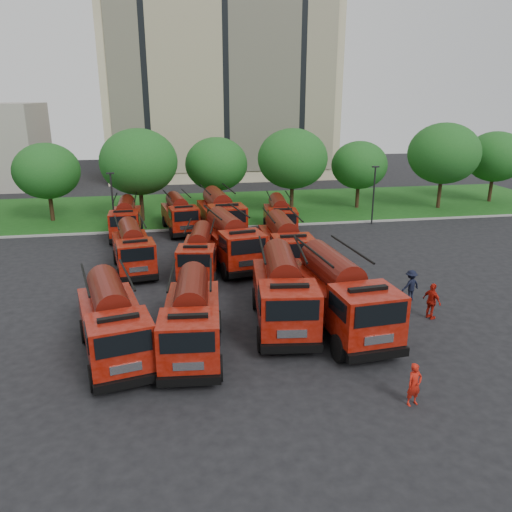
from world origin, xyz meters
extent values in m
plane|color=black|center=(0.00, 0.00, 0.00)|extent=(140.00, 140.00, 0.00)
cube|color=#144412|center=(0.00, 26.00, 0.06)|extent=(70.00, 16.00, 0.12)
cube|color=gray|center=(0.00, 17.90, 0.07)|extent=(70.00, 0.30, 0.14)
cube|color=beige|center=(2.00, 48.00, 12.50)|extent=(30.00, 14.00, 25.00)
cube|color=black|center=(2.00, 40.90, 12.50)|extent=(28.00, 0.15, 22.00)
cylinder|color=#382314|center=(-16.00, 23.00, 1.19)|extent=(0.36, 0.36, 2.38)
ellipsoid|color=#154B19|center=(-16.00, 23.00, 4.56)|extent=(5.71, 5.71, 4.86)
cylinder|color=#382314|center=(-8.00, 21.50, 1.40)|extent=(0.36, 0.36, 2.80)
ellipsoid|color=#154B19|center=(-8.00, 21.50, 5.36)|extent=(6.72, 6.72, 5.71)
cylinder|color=#382314|center=(-1.00, 24.00, 1.22)|extent=(0.36, 0.36, 2.45)
ellipsoid|color=#154B19|center=(-1.00, 24.00, 4.69)|extent=(5.88, 5.88, 5.00)
cylinder|color=#382314|center=(6.00, 22.50, 1.36)|extent=(0.36, 0.36, 2.73)
ellipsoid|color=#154B19|center=(6.00, 22.50, 5.23)|extent=(6.55, 6.55, 5.57)
cylinder|color=#382314|center=(13.00, 23.50, 1.14)|extent=(0.36, 0.36, 2.27)
ellipsoid|color=#154B19|center=(13.00, 23.50, 4.36)|extent=(5.46, 5.46, 4.64)
cylinder|color=#382314|center=(21.00, 22.00, 1.43)|extent=(0.36, 0.36, 2.87)
ellipsoid|color=#154B19|center=(21.00, 22.00, 5.49)|extent=(6.89, 6.89, 5.85)
cylinder|color=#382314|center=(28.00, 24.00, 1.26)|extent=(0.36, 0.36, 2.52)
ellipsoid|color=#154B19|center=(28.00, 24.00, 4.82)|extent=(6.05, 6.05, 5.14)
cylinder|color=black|center=(-10.00, 17.20, 2.50)|extent=(0.14, 0.14, 5.00)
cube|color=black|center=(-10.00, 17.20, 5.05)|extent=(0.60, 0.25, 0.12)
cylinder|color=black|center=(12.00, 17.20, 2.50)|extent=(0.14, 0.14, 5.00)
cube|color=black|center=(12.00, 17.20, 5.05)|extent=(0.60, 0.25, 0.12)
cube|color=black|center=(-8.15, -3.06, 0.64)|extent=(3.71, 7.20, 0.29)
cube|color=black|center=(-7.39, -6.46, 0.59)|extent=(2.45, 0.78, 0.34)
cube|color=maroon|center=(-7.64, -5.35, 1.74)|extent=(2.82, 2.63, 1.91)
cube|color=black|center=(-7.40, -6.43, 2.18)|extent=(2.02, 0.50, 0.83)
cube|color=maroon|center=(-8.39, -2.00, 1.42)|extent=(3.33, 4.93, 1.28)
cylinder|color=#4C0E08|center=(-8.39, -2.00, 2.47)|extent=(2.34, 4.34, 1.47)
cylinder|color=black|center=(-8.70, -5.79, 0.54)|extent=(0.57, 1.13, 1.08)
cylinder|color=black|center=(-6.49, -5.30, 0.54)|extent=(0.57, 1.13, 1.08)
cylinder|color=black|center=(-9.64, -1.58, 0.54)|extent=(0.57, 1.13, 1.08)
cylinder|color=black|center=(-7.44, -1.08, 0.54)|extent=(0.57, 1.13, 1.08)
cube|color=black|center=(-4.81, -3.25, 0.63)|extent=(2.83, 6.96, 0.29)
cube|color=black|center=(-5.11, -6.68, 0.58)|extent=(2.44, 0.46, 0.34)
cube|color=maroon|center=(-5.01, -5.57, 1.72)|extent=(2.56, 2.34, 1.89)
cube|color=black|center=(-5.11, -6.65, 2.16)|extent=(2.03, 0.23, 0.82)
cube|color=maroon|center=(-4.71, -2.19, 1.41)|extent=(2.76, 4.66, 1.26)
cylinder|color=#4C0E08|center=(-4.71, -2.19, 2.44)|extent=(1.81, 4.19, 1.46)
cylinder|color=black|center=(-6.14, -5.66, 0.53)|extent=(0.43, 1.09, 1.07)
cylinder|color=black|center=(-3.92, -5.86, 0.53)|extent=(0.43, 1.09, 1.07)
cylinder|color=black|center=(-5.76, -1.41, 0.53)|extent=(0.43, 1.09, 1.07)
cylinder|color=black|center=(-3.54, -1.61, 0.53)|extent=(0.43, 1.09, 1.07)
cube|color=black|center=(-0.26, -1.23, 0.69)|extent=(3.31, 7.65, 0.32)
cube|color=black|center=(-0.71, -4.96, 0.64)|extent=(2.66, 0.58, 0.37)
cube|color=maroon|center=(-0.56, -3.75, 1.88)|extent=(2.86, 2.62, 2.07)
cube|color=black|center=(-0.70, -4.93, 2.36)|extent=(2.22, 0.32, 0.90)
cube|color=maroon|center=(-0.12, -0.07, 1.54)|extent=(3.16, 5.15, 1.38)
cylinder|color=#4C0E08|center=(-0.12, -0.07, 2.66)|extent=(2.11, 4.61, 1.59)
cylinder|color=black|center=(-1.80, -3.82, 0.58)|extent=(0.51, 1.20, 1.17)
cylinder|color=black|center=(0.62, -4.11, 0.58)|extent=(0.51, 1.20, 1.17)
cylinder|color=black|center=(-1.24, 0.81, 0.58)|extent=(0.51, 1.20, 1.17)
cylinder|color=black|center=(1.18, 0.52, 0.58)|extent=(0.51, 1.20, 1.17)
cube|color=black|center=(2.32, -2.28, 0.71)|extent=(3.16, 7.85, 0.33)
cube|color=black|center=(2.65, -6.15, 0.66)|extent=(2.75, 0.51, 0.38)
cube|color=maroon|center=(2.54, -4.90, 1.94)|extent=(2.88, 2.63, 2.14)
cube|color=black|center=(2.65, -6.12, 2.44)|extent=(2.30, 0.25, 0.93)
cube|color=maroon|center=(2.21, -1.08, 1.59)|extent=(3.10, 5.25, 1.42)
cylinder|color=#4C0E08|center=(2.21, -1.08, 2.75)|extent=(2.03, 4.72, 1.64)
cylinder|color=black|center=(1.31, -5.22, 0.60)|extent=(0.48, 1.23, 1.20)
cylinder|color=black|center=(3.81, -5.01, 0.60)|extent=(0.48, 1.23, 1.20)
cylinder|color=black|center=(0.89, -0.42, 0.60)|extent=(0.48, 1.23, 1.20)
cylinder|color=black|center=(3.40, -0.21, 0.60)|extent=(0.48, 1.23, 1.20)
cube|color=black|center=(-7.99, 8.25, 0.59)|extent=(3.03, 6.57, 0.27)
cube|color=black|center=(-7.50, 5.08, 0.54)|extent=(2.27, 0.57, 0.32)
cube|color=maroon|center=(-7.66, 6.10, 1.60)|extent=(2.49, 2.31, 1.76)
cube|color=black|center=(-7.50, 5.10, 2.01)|extent=(1.88, 0.34, 0.77)
cube|color=maroon|center=(-8.15, 9.23, 1.31)|extent=(2.83, 4.45, 1.17)
cylinder|color=#4C0E08|center=(-8.15, 9.23, 2.27)|extent=(1.93, 3.96, 1.35)
cylinder|color=black|center=(-8.66, 5.77, 0.50)|extent=(0.47, 1.03, 0.99)
cylinder|color=black|center=(-6.60, 6.09, 0.50)|extent=(0.47, 1.03, 0.99)
cylinder|color=black|center=(-9.27, 9.69, 0.50)|extent=(0.47, 1.03, 0.99)
cylinder|color=black|center=(-7.22, 10.01, 0.50)|extent=(0.47, 1.03, 0.99)
cube|color=black|center=(-3.83, 6.64, 0.57)|extent=(2.97, 6.41, 0.26)
cube|color=black|center=(-4.32, 3.55, 0.53)|extent=(2.21, 0.57, 0.31)
cube|color=maroon|center=(-4.16, 4.55, 1.56)|extent=(2.44, 2.25, 1.72)
cube|color=black|center=(-4.32, 3.58, 1.96)|extent=(1.83, 0.34, 0.75)
cube|color=maroon|center=(-3.68, 7.60, 1.28)|extent=(2.77, 4.34, 1.14)
cylinder|color=#4C0E08|center=(-3.68, 7.60, 2.21)|extent=(1.89, 3.86, 1.32)
cylinder|color=black|center=(-5.19, 4.54, 0.48)|extent=(0.46, 1.01, 0.97)
cylinder|color=black|center=(-3.19, 4.22, 0.48)|extent=(0.46, 1.01, 0.97)
cylinder|color=black|center=(-4.58, 8.37, 0.48)|extent=(0.46, 1.01, 0.97)
cylinder|color=black|center=(-2.58, 8.05, 0.48)|extent=(0.46, 1.01, 0.97)
cube|color=black|center=(-1.64, 8.24, 0.67)|extent=(3.55, 7.48, 0.31)
cube|color=black|center=(-1.01, 4.65, 0.62)|extent=(2.57, 0.69, 0.36)
cube|color=maroon|center=(-1.22, 5.81, 1.82)|extent=(2.86, 2.65, 2.00)
cube|color=black|center=(-1.02, 4.68, 2.28)|extent=(2.13, 0.42, 0.87)
cube|color=maroon|center=(-1.83, 9.35, 1.49)|extent=(3.28, 5.08, 1.33)
cylinder|color=#4C0E08|center=(-1.83, 9.35, 2.58)|extent=(2.25, 4.51, 1.54)
cylinder|color=black|center=(-2.34, 5.41, 0.56)|extent=(0.55, 1.17, 1.13)
cylinder|color=black|center=(-0.02, 5.81, 0.56)|extent=(0.55, 1.17, 1.13)
cylinder|color=black|center=(-3.11, 9.86, 0.56)|extent=(0.55, 1.17, 1.13)
cylinder|color=black|center=(-0.79, 10.26, 0.56)|extent=(0.55, 1.17, 1.13)
cube|color=black|center=(1.76, 7.09, 0.65)|extent=(2.43, 7.01, 0.30)
cube|color=black|center=(1.69, 3.56, 0.60)|extent=(2.49, 0.30, 0.35)
cube|color=maroon|center=(1.71, 4.70, 1.77)|extent=(2.48, 2.24, 1.94)
cube|color=black|center=(1.69, 3.59, 2.21)|extent=(2.09, 0.09, 0.85)
cube|color=maroon|center=(1.78, 8.18, 1.44)|extent=(2.53, 4.63, 1.29)
cylinder|color=#4C0E08|center=(1.78, 8.18, 2.50)|extent=(1.58, 4.21, 1.49)
cylinder|color=black|center=(0.56, 4.53, 0.55)|extent=(0.37, 1.10, 1.09)
cylinder|color=black|center=(2.85, 4.48, 0.55)|extent=(0.37, 1.10, 1.09)
cylinder|color=black|center=(0.65, 8.90, 0.55)|extent=(0.37, 1.10, 1.09)
cylinder|color=black|center=(2.94, 8.86, 0.55)|extent=(0.37, 1.10, 1.09)
cube|color=black|center=(-9.03, 16.78, 0.58)|extent=(2.16, 6.31, 0.27)
cube|color=black|center=(-8.98, 13.60, 0.54)|extent=(2.24, 0.26, 0.31)
cube|color=maroon|center=(-9.00, 14.63, 1.59)|extent=(2.23, 2.01, 1.75)
cube|color=black|center=(-8.98, 13.63, 1.99)|extent=(1.88, 0.07, 0.76)
cube|color=maroon|center=(-9.05, 17.77, 1.30)|extent=(2.26, 4.16, 1.17)
cylinder|color=#4C0E08|center=(-9.05, 17.77, 2.25)|extent=(1.40, 3.79, 1.34)
cylinder|color=black|center=(-10.02, 14.43, 0.49)|extent=(0.33, 0.99, 0.99)
cylinder|color=black|center=(-7.96, 14.47, 0.49)|extent=(0.33, 0.99, 0.99)
cylinder|color=black|center=(-10.09, 18.38, 0.49)|extent=(0.33, 0.99, 0.99)
cylinder|color=black|center=(-8.03, 18.41, 0.49)|extent=(0.33, 0.99, 0.99)
cube|color=black|center=(-4.77, 17.66, 0.58)|extent=(2.97, 6.49, 0.27)
cube|color=black|center=(-4.29, 14.52, 0.54)|extent=(2.24, 0.56, 0.31)
cube|color=maroon|center=(-4.45, 15.54, 1.59)|extent=(2.46, 2.27, 1.74)
cube|color=black|center=(-4.30, 14.55, 1.99)|extent=(1.86, 0.33, 0.76)
cube|color=maroon|center=(-4.92, 18.63, 1.30)|extent=(2.78, 4.39, 1.16)
cylinder|color=#4C0E08|center=(-4.92, 18.63, 2.24)|extent=(1.89, 3.91, 1.34)
cylinder|color=black|center=(-5.44, 15.21, 0.49)|extent=(0.46, 1.02, 0.98)
cylinder|color=black|center=(-3.41, 15.51, 0.49)|extent=(0.46, 1.02, 0.98)
cylinder|color=black|center=(-6.03, 19.09, 0.49)|extent=(0.46, 1.02, 0.98)
cylinder|color=black|center=(-4.00, 19.40, 0.49)|extent=(0.46, 1.02, 0.98)
cube|color=black|center=(-1.56, 15.71, 0.70)|extent=(3.22, 7.77, 0.32)
cube|color=black|center=(-1.18, 11.89, 0.65)|extent=(2.71, 0.53, 0.38)
cube|color=maroon|center=(-1.30, 13.13, 1.92)|extent=(2.87, 2.62, 2.11)
cube|color=black|center=(-1.18, 11.93, 2.40)|extent=(2.26, 0.28, 0.92)
cube|color=maroon|center=(-1.67, 16.89, 1.57)|extent=(3.12, 5.20, 1.40)
cylinder|color=#4C0E08|center=(-1.67, 16.89, 2.71)|extent=(2.06, 4.67, 1.62)
cylinder|color=black|center=(-2.51, 12.79, 0.59)|extent=(0.49, 1.22, 1.19)
cylinder|color=black|center=(-0.04, 13.04, 0.59)|extent=(0.49, 1.22, 1.19)
cylinder|color=black|center=(-2.98, 17.52, 0.59)|extent=(0.49, 1.22, 1.19)
cylinder|color=black|center=(-0.51, 17.77, 0.59)|extent=(0.49, 1.22, 1.19)
cube|color=black|center=(3.27, 15.48, 0.58)|extent=(2.73, 6.45, 0.27)
cube|color=black|center=(2.92, 12.32, 0.54)|extent=(2.25, 0.47, 0.31)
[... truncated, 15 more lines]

